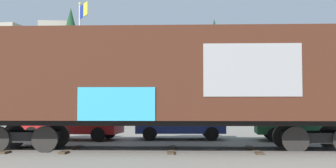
{
  "coord_description": "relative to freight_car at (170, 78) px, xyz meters",
  "views": [
    {
      "loc": [
        -0.88,
        -14.85,
        1.65
      ],
      "look_at": [
        -1.45,
        0.94,
        2.46
      ],
      "focal_mm": 43.72,
      "sensor_mm": 36.0,
      "label": 1
    }
  ],
  "objects": [
    {
      "name": "hillside",
      "position": [
        1.3,
        70.74,
        4.22
      ],
      "size": [
        135.52,
        43.64,
        18.42
      ],
      "color": "slate",
      "rests_on": "ground_plane"
    },
    {
      "name": "flagpole",
      "position": [
        -5.87,
        10.25,
        2.66
      ],
      "size": [
        0.91,
        1.43,
        8.15
      ],
      "color": "silver",
      "rests_on": "ground_plane"
    },
    {
      "name": "freight_car",
      "position": [
        0.0,
        0.0,
        0.0
      ],
      "size": [
        14.51,
        3.12,
        4.53
      ],
      "color": "#472316",
      "rests_on": "ground_plane"
    },
    {
      "name": "parked_car_red",
      "position": [
        -4.91,
        4.49,
        -1.8
      ],
      "size": [
        4.86,
        2.32,
        1.65
      ],
      "color": "#B21E1E",
      "rests_on": "ground_plane"
    },
    {
      "name": "parked_car_green",
      "position": [
        6.13,
        4.31,
        -1.72
      ],
      "size": [
        4.81,
        2.25,
        1.82
      ],
      "color": "#1E5933",
      "rests_on": "ground_plane"
    },
    {
      "name": "ground_plane",
      "position": [
        1.36,
        0.0,
        -2.63
      ],
      "size": [
        260.0,
        260.0,
        0.0
      ],
      "primitive_type": "plane",
      "color": "slate"
    },
    {
      "name": "track",
      "position": [
        -0.02,
        0.0,
        -2.59
      ],
      "size": [
        60.01,
        2.66,
        0.08
      ],
      "color": "#4C4742",
      "rests_on": "ground_plane"
    },
    {
      "name": "parked_car_blue",
      "position": [
        0.32,
        4.93,
        -1.75
      ],
      "size": [
        4.24,
        2.09,
        1.72
      ],
      "color": "navy",
      "rests_on": "ground_plane"
    }
  ]
}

